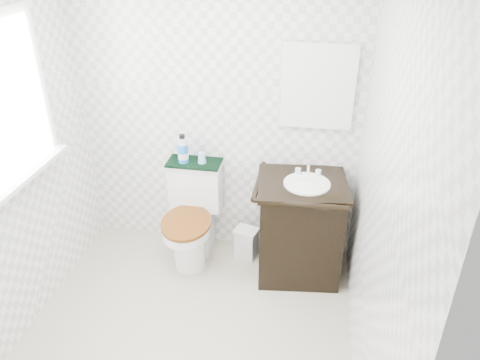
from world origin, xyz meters
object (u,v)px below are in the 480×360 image
(vanity, at_px, (300,226))
(trash_bin, at_px, (246,243))
(mouthwash_bottle, at_px, (183,150))
(cup, at_px, (202,158))
(toilet, at_px, (193,219))

(vanity, xyz_separation_m, trash_bin, (-0.43, 0.11, -0.29))
(mouthwash_bottle, xyz_separation_m, cup, (0.15, 0.01, -0.06))
(mouthwash_bottle, bearing_deg, cup, 4.16)
(toilet, height_order, trash_bin, toilet)
(vanity, relative_size, mouthwash_bottle, 3.96)
(toilet, relative_size, cup, 9.55)
(toilet, relative_size, mouthwash_bottle, 3.44)
(trash_bin, height_order, mouthwash_bottle, mouthwash_bottle)
(toilet, distance_m, cup, 0.53)
(mouthwash_bottle, bearing_deg, vanity, -10.11)
(vanity, relative_size, trash_bin, 3.42)
(toilet, distance_m, vanity, 0.87)
(cup, bearing_deg, mouthwash_bottle, -175.84)
(trash_bin, distance_m, cup, 0.81)
(toilet, xyz_separation_m, trash_bin, (0.44, 0.05, -0.21))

